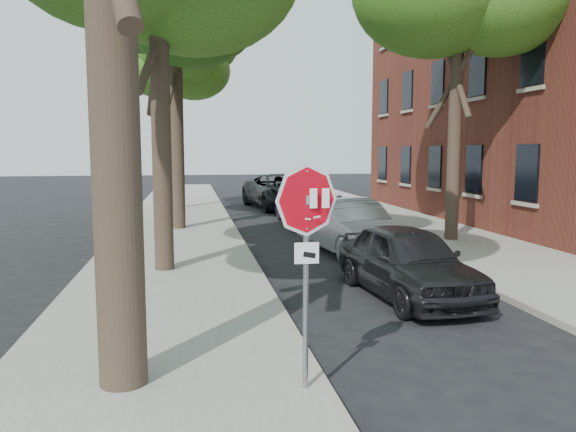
# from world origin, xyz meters

# --- Properties ---
(ground) EXTENTS (120.00, 120.00, 0.00)m
(ground) POSITION_xyz_m (0.00, 0.00, 0.00)
(ground) COLOR black
(ground) RESTS_ON ground
(sidewalk_left) EXTENTS (4.00, 55.00, 0.12)m
(sidewalk_left) POSITION_xyz_m (-2.50, 12.00, 0.06)
(sidewalk_left) COLOR gray
(sidewalk_left) RESTS_ON ground
(sidewalk_right) EXTENTS (4.00, 55.00, 0.12)m
(sidewalk_right) POSITION_xyz_m (6.00, 12.00, 0.06)
(sidewalk_right) COLOR gray
(sidewalk_right) RESTS_ON ground
(curb_left) EXTENTS (0.12, 55.00, 0.13)m
(curb_left) POSITION_xyz_m (-0.45, 12.00, 0.07)
(curb_left) COLOR #9E9384
(curb_left) RESTS_ON ground
(curb_right) EXTENTS (0.12, 55.00, 0.13)m
(curb_right) POSITION_xyz_m (3.95, 12.00, 0.07)
(curb_right) COLOR #9E9384
(curb_right) RESTS_ON ground
(stop_sign) EXTENTS (0.76, 0.34, 2.61)m
(stop_sign) POSITION_xyz_m (-0.70, -0.03, 1.95)
(stop_sign) COLOR gray
(stop_sign) RESTS_ON sidewalk_left
(tree_far) EXTENTS (5.29, 4.91, 9.33)m
(tree_far) POSITION_xyz_m (-2.72, 21.11, 7.21)
(tree_far) COLOR black
(tree_far) RESTS_ON sidewalk_left
(tree_right) EXTENTS (5.29, 4.91, 9.33)m
(tree_right) POSITION_xyz_m (5.98, 10.11, 7.21)
(tree_right) COLOR black
(tree_right) RESTS_ON sidewalk_right
(car_a) EXTENTS (2.00, 4.28, 1.42)m
(car_a) POSITION_xyz_m (2.19, 4.09, 0.71)
(car_a) COLOR black
(car_a) RESTS_ON ground
(car_b) EXTENTS (2.20, 4.77, 1.51)m
(car_b) POSITION_xyz_m (2.35, 8.77, 0.76)
(car_b) COLOR gray
(car_b) RESTS_ON ground
(car_c) EXTENTS (2.27, 5.51, 1.59)m
(car_c) POSITION_xyz_m (2.60, 15.01, 0.80)
(car_c) COLOR #424145
(car_c) RESTS_ON ground
(car_d) EXTENTS (3.63, 6.45, 1.70)m
(car_d) POSITION_xyz_m (2.48, 21.12, 0.85)
(car_d) COLOR black
(car_d) RESTS_ON ground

